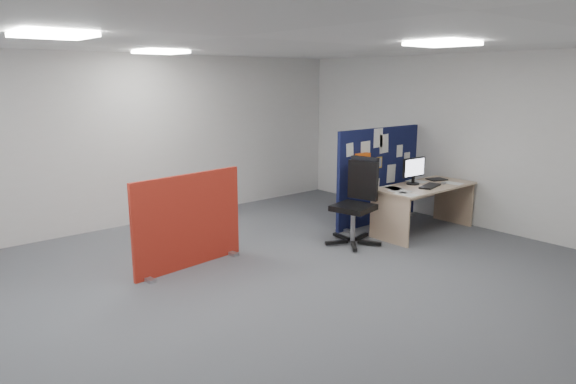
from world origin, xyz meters
TOP-DOWN VIEW (x-y plane):
  - floor at (0.00, 0.00)m, footprint 9.00×9.00m
  - ceiling at (0.00, 0.00)m, footprint 9.00×7.00m
  - wall_back at (0.00, 3.50)m, footprint 9.00×0.02m
  - wall_right at (4.50, 0.00)m, footprint 0.02×7.00m
  - ceiling_lights at (0.33, 0.67)m, footprint 4.10×4.10m
  - navy_divider at (3.46, 1.01)m, footprint 1.88×0.30m
  - main_desk at (3.58, 0.24)m, footprint 1.69×0.75m
  - monitor_main at (3.51, 0.37)m, footprint 0.47×0.20m
  - keyboard at (3.54, 0.09)m, footprint 0.48×0.28m
  - mouse at (3.89, 0.08)m, footprint 0.11×0.09m
  - paper_tray at (4.10, 0.34)m, footprint 0.34×0.30m
  - red_divider at (0.10, 1.20)m, footprint 1.56×0.30m
  - office_chair at (2.44, 0.51)m, footprint 0.80×0.78m
  - desk_papers at (3.29, 0.24)m, footprint 1.42×0.78m

SIDE VIEW (x-z plane):
  - floor at x=0.00m, z-range 0.00..0.00m
  - main_desk at x=3.58m, z-range 0.19..0.92m
  - red_divider at x=0.10m, z-range -0.01..1.16m
  - office_chair at x=2.44m, z-range 0.08..1.28m
  - desk_papers at x=3.29m, z-range 0.73..0.73m
  - paper_tray at x=4.10m, z-range 0.73..0.74m
  - keyboard at x=3.54m, z-range 0.73..0.75m
  - mouse at x=3.89m, z-range 0.73..0.76m
  - navy_divider at x=3.46m, z-range 0.01..1.55m
  - monitor_main at x=3.51m, z-range 0.75..1.16m
  - wall_back at x=0.00m, z-range 0.00..2.70m
  - wall_right at x=4.50m, z-range 0.00..2.70m
  - ceiling_lights at x=0.33m, z-range 2.65..2.69m
  - ceiling at x=0.00m, z-range 2.69..2.71m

